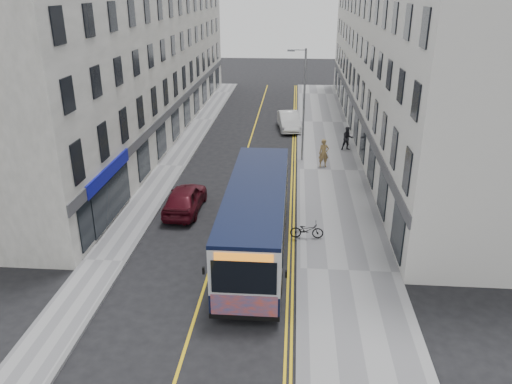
% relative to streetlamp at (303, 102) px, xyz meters
% --- Properties ---
extents(ground, '(140.00, 140.00, 0.00)m').
position_rel_streetlamp_xyz_m(ground, '(-4.17, -14.00, -4.38)').
color(ground, black).
rests_on(ground, ground).
extents(pavement_east, '(4.50, 64.00, 0.12)m').
position_rel_streetlamp_xyz_m(pavement_east, '(2.08, -2.00, -4.32)').
color(pavement_east, gray).
rests_on(pavement_east, ground).
extents(pavement_west, '(2.00, 64.00, 0.12)m').
position_rel_streetlamp_xyz_m(pavement_west, '(-9.17, -2.00, -4.32)').
color(pavement_west, gray).
rests_on(pavement_west, ground).
extents(kerb_east, '(0.18, 64.00, 0.13)m').
position_rel_streetlamp_xyz_m(kerb_east, '(-0.17, -2.00, -4.32)').
color(kerb_east, slate).
rests_on(kerb_east, ground).
extents(kerb_west, '(0.18, 64.00, 0.13)m').
position_rel_streetlamp_xyz_m(kerb_west, '(-8.17, -2.00, -4.32)').
color(kerb_west, slate).
rests_on(kerb_west, ground).
extents(road_centre_line, '(0.12, 64.00, 0.01)m').
position_rel_streetlamp_xyz_m(road_centre_line, '(-4.17, -2.00, -4.38)').
color(road_centre_line, yellow).
rests_on(road_centre_line, ground).
extents(road_dbl_yellow_inner, '(0.10, 64.00, 0.01)m').
position_rel_streetlamp_xyz_m(road_dbl_yellow_inner, '(-0.62, -2.00, -4.38)').
color(road_dbl_yellow_inner, yellow).
rests_on(road_dbl_yellow_inner, ground).
extents(road_dbl_yellow_outer, '(0.10, 64.00, 0.01)m').
position_rel_streetlamp_xyz_m(road_dbl_yellow_outer, '(-0.42, -2.00, -4.38)').
color(road_dbl_yellow_outer, yellow).
rests_on(road_dbl_yellow_outer, ground).
extents(terrace_east, '(6.00, 46.00, 13.00)m').
position_rel_streetlamp_xyz_m(terrace_east, '(7.33, 7.00, 2.12)').
color(terrace_east, silver).
rests_on(terrace_east, ground).
extents(terrace_west, '(6.00, 46.00, 13.00)m').
position_rel_streetlamp_xyz_m(terrace_west, '(-13.17, 7.00, 2.12)').
color(terrace_west, white).
rests_on(terrace_west, ground).
extents(streetlamp, '(1.32, 0.18, 8.00)m').
position_rel_streetlamp_xyz_m(streetlamp, '(0.00, 0.00, 0.00)').
color(streetlamp, gray).
rests_on(streetlamp, ground).
extents(city_bus, '(2.73, 11.69, 3.40)m').
position_rel_streetlamp_xyz_m(city_bus, '(-2.20, -13.60, -2.52)').
color(city_bus, black).
rests_on(city_bus, ground).
extents(bicycle, '(1.68, 0.60, 0.88)m').
position_rel_streetlamp_xyz_m(bicycle, '(0.23, -12.26, -3.82)').
color(bicycle, black).
rests_on(bicycle, pavement_east).
extents(pedestrian_near, '(0.80, 0.60, 1.98)m').
position_rel_streetlamp_xyz_m(pedestrian_near, '(1.55, -1.39, -3.27)').
color(pedestrian_near, olive).
rests_on(pedestrian_near, pavement_east).
extents(pedestrian_far, '(0.99, 0.84, 1.82)m').
position_rel_streetlamp_xyz_m(pedestrian_far, '(3.56, 2.64, -3.35)').
color(pedestrian_far, black).
rests_on(pedestrian_far, pavement_east).
extents(car_white, '(2.30, 4.95, 1.57)m').
position_rel_streetlamp_xyz_m(car_white, '(-1.05, 8.64, -3.60)').
color(car_white, white).
rests_on(car_white, ground).
extents(car_maroon, '(1.96, 4.63, 1.56)m').
position_rel_streetlamp_xyz_m(car_maroon, '(-6.58, -9.28, -3.60)').
color(car_maroon, '#4D0C17').
rests_on(car_maroon, ground).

